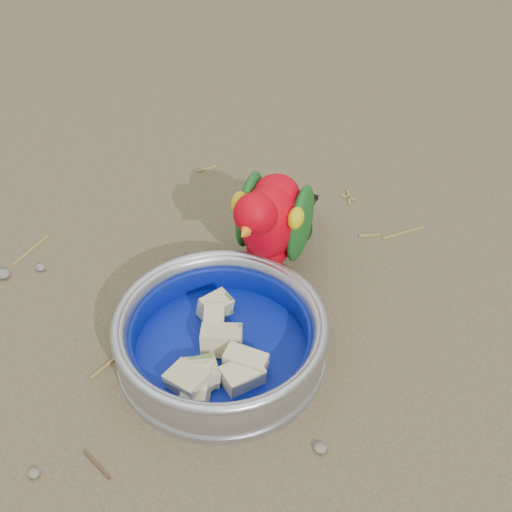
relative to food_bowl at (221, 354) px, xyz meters
The scene contains 6 objects.
ground 0.10m from the food_bowl, 103.52° to the right, with size 60.00×60.00×0.00m, color brown.
food_bowl is the anchor object (origin of this frame).
bowl_wall 0.03m from the food_bowl, ahead, with size 0.24×0.24×0.04m, color #B2B2BA, non-canonical shape.
fruit_wedges 0.02m from the food_bowl, behind, with size 0.14×0.14×0.03m, color #CABC8A, non-canonical shape.
lory_parrot 0.16m from the food_bowl, 101.20° to the left, with size 0.09×0.19×0.15m, color #C7000F, non-canonical shape.
ground_debris 0.06m from the food_bowl, behind, with size 0.90×0.80×0.01m, color olive, non-canonical shape.
Camera 1 is at (0.38, -0.37, 0.69)m, focal length 55.00 mm.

